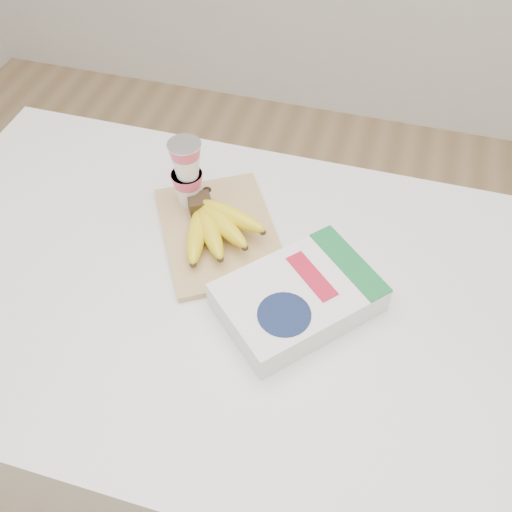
{
  "coord_description": "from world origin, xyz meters",
  "views": [
    {
      "loc": [
        0.3,
        -0.64,
        1.85
      ],
      "look_at": [
        0.1,
        0.06,
        1.0
      ],
      "focal_mm": 40.0,
      "sensor_mm": 36.0,
      "label": 1
    }
  ],
  "objects_px": {
    "cutting_board": "(219,232)",
    "table": "(212,393)",
    "bananas": "(214,225)",
    "cereal_box": "(298,297)",
    "yogurt_stack": "(187,172)"
  },
  "relations": [
    {
      "from": "cutting_board",
      "to": "cereal_box",
      "type": "height_order",
      "value": "cereal_box"
    },
    {
      "from": "yogurt_stack",
      "to": "cutting_board",
      "type": "bearing_deg",
      "value": -35.31
    },
    {
      "from": "cutting_board",
      "to": "bananas",
      "type": "relative_size",
      "value": 1.57
    },
    {
      "from": "table",
      "to": "yogurt_stack",
      "type": "xyz_separation_m",
      "value": [
        -0.08,
        0.19,
        0.58
      ]
    },
    {
      "from": "yogurt_stack",
      "to": "cereal_box",
      "type": "distance_m",
      "value": 0.36
    },
    {
      "from": "table",
      "to": "cutting_board",
      "type": "bearing_deg",
      "value": 89.36
    },
    {
      "from": "yogurt_stack",
      "to": "cereal_box",
      "type": "relative_size",
      "value": 0.48
    },
    {
      "from": "cutting_board",
      "to": "table",
      "type": "bearing_deg",
      "value": -121.56
    },
    {
      "from": "table",
      "to": "cereal_box",
      "type": "bearing_deg",
      "value": -2.27
    },
    {
      "from": "table",
      "to": "cereal_box",
      "type": "distance_m",
      "value": 0.55
    },
    {
      "from": "table",
      "to": "cereal_box",
      "type": "height_order",
      "value": "cereal_box"
    },
    {
      "from": "table",
      "to": "bananas",
      "type": "bearing_deg",
      "value": 91.26
    },
    {
      "from": "table",
      "to": "cereal_box",
      "type": "relative_size",
      "value": 3.77
    },
    {
      "from": "cutting_board",
      "to": "yogurt_stack",
      "type": "xyz_separation_m",
      "value": [
        -0.09,
        0.06,
        0.09
      ]
    },
    {
      "from": "table",
      "to": "cutting_board",
      "type": "xyz_separation_m",
      "value": [
        0.0,
        0.13,
        0.49
      ]
    }
  ]
}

